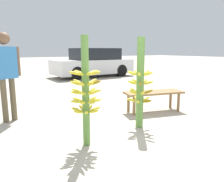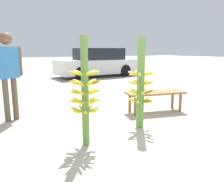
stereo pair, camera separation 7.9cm
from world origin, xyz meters
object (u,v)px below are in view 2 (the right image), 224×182
(banana_stalk_left, at_px, (85,92))
(parked_car, at_px, (97,63))
(market_bench, at_px, (155,95))
(vendor_person, at_px, (8,68))
(banana_stalk_center, at_px, (141,84))

(banana_stalk_left, distance_m, parked_car, 8.31)
(market_bench, relative_size, parked_car, 0.34)
(vendor_person, distance_m, parked_car, 7.29)
(banana_stalk_center, bearing_deg, vendor_person, 140.27)
(banana_stalk_left, xyz_separation_m, vendor_person, (-0.78, 1.75, 0.24))
(banana_stalk_center, distance_m, market_bench, 1.15)
(banana_stalk_left, relative_size, vendor_person, 0.93)
(market_bench, xyz_separation_m, parked_car, (1.88, 6.55, 0.30))
(market_bench, height_order, parked_car, parked_car)
(vendor_person, distance_m, market_bench, 3.01)
(banana_stalk_left, bearing_deg, market_bench, 21.73)
(banana_stalk_center, bearing_deg, market_bench, 34.51)
(banana_stalk_left, bearing_deg, banana_stalk_center, 9.34)
(vendor_person, relative_size, market_bench, 1.22)
(banana_stalk_center, relative_size, market_bench, 1.14)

